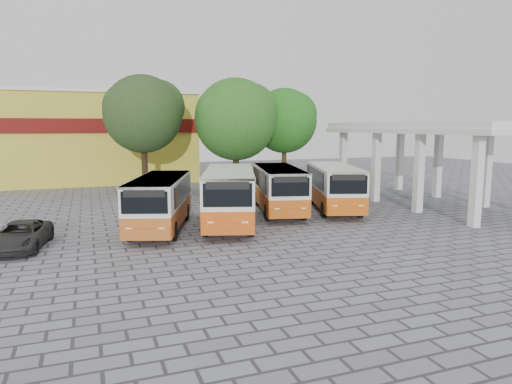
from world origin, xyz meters
name	(u,v)px	position (x,y,z in m)	size (l,w,h in m)	color
ground	(315,228)	(0.00, 0.00, 0.00)	(90.00, 90.00, 0.00)	slate
terminal_shelter	(431,130)	(10.50, 4.00, 4.91)	(6.80, 15.80, 5.40)	silver
shophouse_block	(83,137)	(-11.00, 25.99, 4.16)	(20.40, 10.40, 8.30)	gold
bus_far_left	(160,200)	(-7.39, 2.47, 1.52)	(4.43, 7.79, 2.63)	#AE4F16
bus_centre_left	(229,193)	(-3.81, 2.40, 1.68)	(4.80, 8.55, 2.90)	#C64808
bus_centre_right	(279,187)	(-0.03, 4.70, 1.57)	(4.00, 7.91, 2.71)	#B44D0A
bus_far_right	(334,185)	(3.49, 4.25, 1.59)	(4.59, 8.09, 2.74)	#BB4F06
tree_left	(144,111)	(-6.49, 15.88, 6.27)	(6.24, 5.94, 9.05)	#302112
tree_middle	(237,117)	(0.24, 13.67, 5.88)	(6.63, 6.32, 8.83)	#2F2515
tree_right	(285,119)	(4.92, 15.03, 5.78)	(5.65, 5.38, 8.30)	#453019
parked_car	(21,236)	(-13.51, 0.86, 0.57)	(1.90, 4.11, 1.14)	#272727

